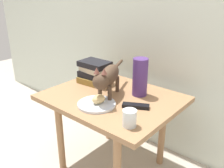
# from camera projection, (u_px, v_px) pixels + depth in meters

# --- Properties ---
(ground_plane) EXTENTS (6.00, 6.00, 0.00)m
(ground_plane) POSITION_uv_depth(u_px,v_px,m) (112.00, 165.00, 1.73)
(ground_plane) COLOR #B2A899
(side_table) EXTENTS (0.80, 0.63, 0.53)m
(side_table) POSITION_uv_depth(u_px,v_px,m) (112.00, 106.00, 1.56)
(side_table) COLOR #9E724C
(side_table) RESTS_ON ground
(plate) EXTENTS (0.22, 0.22, 0.01)m
(plate) POSITION_uv_depth(u_px,v_px,m) (97.00, 104.00, 1.42)
(plate) COLOR silver
(plate) RESTS_ON side_table
(bread_roll) EXTENTS (0.08, 0.09, 0.05)m
(bread_roll) POSITION_uv_depth(u_px,v_px,m) (99.00, 99.00, 1.40)
(bread_roll) COLOR #E0BC7A
(bread_roll) RESTS_ON plate
(cat) EXTENTS (0.22, 0.45, 0.23)m
(cat) POSITION_uv_depth(u_px,v_px,m) (108.00, 77.00, 1.47)
(cat) COLOR #4C3828
(cat) RESTS_ON side_table
(book_stack) EXTENTS (0.22, 0.17, 0.15)m
(book_stack) POSITION_uv_depth(u_px,v_px,m) (95.00, 72.00, 1.71)
(book_stack) COLOR olive
(book_stack) RESTS_ON side_table
(green_vase) EXTENTS (0.09, 0.09, 0.23)m
(green_vase) POSITION_uv_depth(u_px,v_px,m) (140.00, 77.00, 1.51)
(green_vase) COLOR #4C2D72
(green_vase) RESTS_ON side_table
(candle_jar) EXTENTS (0.07, 0.07, 0.08)m
(candle_jar) POSITION_uv_depth(u_px,v_px,m) (130.00, 119.00, 1.20)
(candle_jar) COLOR silver
(candle_jar) RESTS_ON side_table
(tv_remote) EXTENTS (0.15, 0.11, 0.02)m
(tv_remote) POSITION_uv_depth(u_px,v_px,m) (136.00, 106.00, 1.39)
(tv_remote) COLOR black
(tv_remote) RESTS_ON side_table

